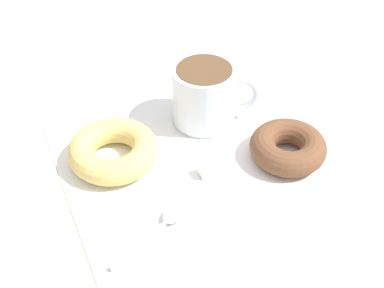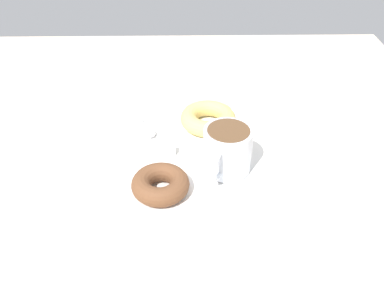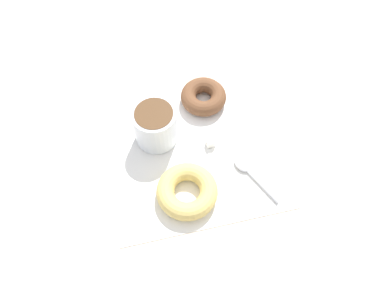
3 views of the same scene
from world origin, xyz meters
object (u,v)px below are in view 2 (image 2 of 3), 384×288
Objects in this scene: sugar_cube at (172,149)px; donut_near_cup at (208,118)px; donut_far at (160,184)px; coffee_cup at (227,149)px; spoon at (147,129)px.

donut_near_cup is at bearing -38.61° from sugar_cube.
donut_far is at bearing 171.80° from sugar_cube.
donut_far is (-20.59, 9.07, -0.02)cm from donut_near_cup.
donut_near_cup is (14.47, 2.68, -2.64)cm from coffee_cup.
coffee_cup is at bearing -62.50° from donut_far.
coffee_cup is at bearing -129.45° from spoon.
coffee_cup reaches higher than spoon.
sugar_cube is at bearing -145.02° from spoon.
donut_near_cup is 12.89cm from spoon.
spoon is at bearing 34.98° from sugar_cube.
coffee_cup reaches higher than donut_far.
donut_far is 19.15cm from spoon.
donut_near_cup reaches higher than sugar_cube.
coffee_cup is 1.00× the size of spoon.
donut_near_cup is at bearing 10.48° from coffee_cup.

